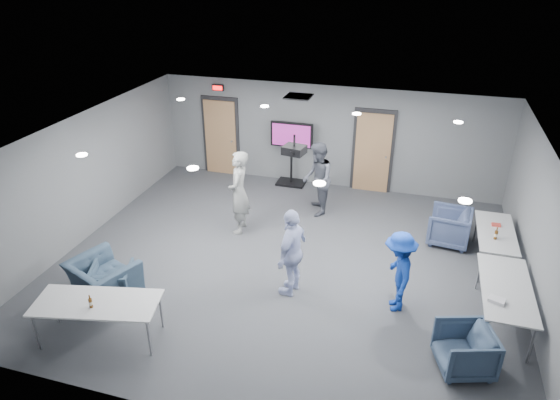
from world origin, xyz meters
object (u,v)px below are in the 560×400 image
(person_b, at_px, (317,179))
(table_right_b, at_px, (506,289))
(bottle_right, at_px, (496,235))
(person_a, at_px, (239,192))
(tv_stand, at_px, (291,150))
(chair_front_a, at_px, (112,282))
(table_front_left, at_px, (97,304))
(person_d, at_px, (398,272))
(chair_right_a, at_px, (449,227))
(projector, at_px, (294,150))
(chair_front_b, at_px, (104,279))
(person_c, at_px, (292,252))
(bottle_front, at_px, (91,303))
(table_right_a, at_px, (496,234))
(chair_right_c, at_px, (465,350))

(person_b, bearing_deg, table_right_b, 35.51)
(bottle_right, bearing_deg, person_a, 178.61)
(tv_stand, bearing_deg, chair_front_a, -107.32)
(table_front_left, distance_m, bottle_right, 7.30)
(person_a, distance_m, chair_front_a, 3.32)
(person_d, bearing_deg, person_a, -128.51)
(person_b, height_order, chair_right_a, person_b)
(person_a, bearing_deg, person_b, 124.55)
(chair_front_a, height_order, tv_stand, tv_stand)
(projector, bearing_deg, bottle_right, 20.45)
(person_a, relative_size, chair_right_a, 2.22)
(bottle_right, bearing_deg, chair_front_b, -157.39)
(person_c, bearing_deg, bottle_front, -39.18)
(person_c, distance_m, chair_right_a, 3.86)
(table_right_a, bearing_deg, person_c, 119.44)
(table_right_b, height_order, projector, projector)
(chair_front_a, xyz_separation_m, bottle_right, (6.65, 2.84, 0.49))
(bottle_right, bearing_deg, projector, -169.65)
(chair_front_a, xyz_separation_m, chair_front_b, (-0.17, 0.00, 0.04))
(person_b, relative_size, chair_right_c, 2.25)
(person_a, xyz_separation_m, table_right_b, (5.35, -1.72, -0.26))
(chair_right_c, bearing_deg, chair_front_b, -108.09)
(person_a, relative_size, projector, 4.28)
(chair_front_b, bearing_deg, person_b, -103.36)
(person_a, xyz_separation_m, bottle_front, (-0.91, -4.10, -0.13))
(table_right_a, bearing_deg, chair_right_a, 55.43)
(chair_right_a, height_order, bottle_right, bottle_right)
(person_b, height_order, table_front_left, person_b)
(person_d, bearing_deg, person_b, -157.63)
(person_a, height_order, chair_right_c, person_a)
(chair_front_b, relative_size, table_front_left, 0.54)
(chair_right_c, distance_m, table_right_a, 3.27)
(bottle_right, xyz_separation_m, projector, (-3.84, -0.70, 1.58))
(table_right_b, relative_size, bottle_front, 8.44)
(person_c, bearing_deg, person_a, -126.92)
(person_b, xyz_separation_m, projector, (-0.01, -2.15, 1.52))
(chair_front_b, xyz_separation_m, table_front_left, (0.60, -1.00, 0.32))
(person_d, xyz_separation_m, table_right_a, (1.75, 1.99, -0.07))
(person_c, relative_size, table_front_left, 0.81)
(tv_stand, bearing_deg, chair_right_c, -53.66)
(person_d, height_order, tv_stand, tv_stand)
(person_d, distance_m, projector, 2.87)
(bottle_front, bearing_deg, person_d, 26.90)
(projector, bearing_deg, table_right_b, -2.72)
(person_d, relative_size, table_right_b, 0.78)
(chair_right_c, relative_size, table_front_left, 0.38)
(chair_front_a, height_order, table_right_a, table_right_a)
(chair_front_a, height_order, bottle_front, bottle_front)
(person_b, distance_m, bottle_right, 4.09)
(chair_front_a, height_order, table_front_left, table_front_left)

